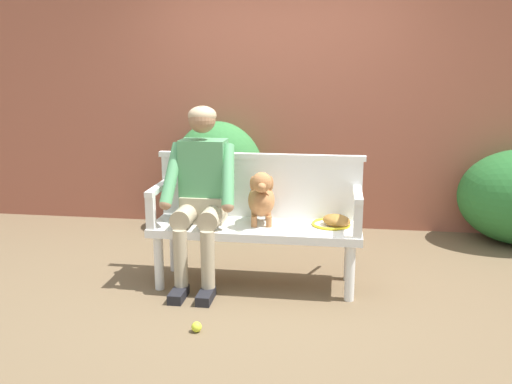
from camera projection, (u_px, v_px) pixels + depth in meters
name	position (u px, v px, depth m)	size (l,w,h in m)	color
ground_plane	(256.00, 284.00, 4.26)	(40.00, 40.00, 0.00)	brown
brick_garden_fence	(281.00, 90.00, 5.66)	(8.00, 0.30, 2.76)	#9E5642
hedge_bush_mid_left	(218.00, 176.00, 5.57)	(0.94, 0.75, 1.09)	#337538
garden_bench	(256.00, 233.00, 4.17)	(1.56, 0.51, 0.47)	white
bench_backrest	(260.00, 185.00, 4.32)	(1.60, 0.06, 0.50)	white
bench_armrest_left_end	(156.00, 198.00, 4.13)	(0.06, 0.51, 0.28)	white
bench_armrest_right_end	(358.00, 205.00, 3.92)	(0.06, 0.51, 0.28)	white
person_seated	(201.00, 188.00, 4.14)	(0.56, 0.66, 1.34)	black
dog_on_bench	(261.00, 198.00, 4.11)	(0.24, 0.42, 0.42)	#AD7042
tennis_racket	(333.00, 223.00, 4.17)	(0.38, 0.58, 0.03)	yellow
baseball_glove	(336.00, 220.00, 4.10)	(0.22, 0.17, 0.09)	#9E6B2D
tennis_ball	(197.00, 327.00, 3.50)	(0.07, 0.07, 0.07)	#CCDB33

